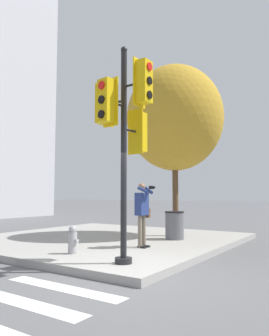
% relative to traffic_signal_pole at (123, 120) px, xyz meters
% --- Properties ---
extents(ground_plane, '(160.00, 160.00, 0.00)m').
position_rel_traffic_signal_pole_xyz_m(ground_plane, '(-0.35, -0.49, -3.22)').
color(ground_plane, '#5B5B5E').
extents(sidewalk_corner, '(8.00, 8.00, 0.17)m').
position_rel_traffic_signal_pole_xyz_m(sidewalk_corner, '(3.15, 3.01, -3.14)').
color(sidewalk_corner, '#9E9B96').
rests_on(sidewalk_corner, ground_plane).
extents(traffic_signal_pole, '(1.38, 1.37, 4.69)m').
position_rel_traffic_signal_pole_xyz_m(traffic_signal_pole, '(0.00, 0.00, 0.00)').
color(traffic_signal_pole, black).
rests_on(traffic_signal_pole, sidewalk_corner).
extents(person_photographer, '(0.58, 0.54, 1.75)m').
position_rel_traffic_signal_pole_xyz_m(person_photographer, '(2.02, 0.78, -2.01)').
color(person_photographer, black).
rests_on(person_photographer, sidewalk_corner).
extents(street_tree, '(3.48, 3.48, 6.12)m').
position_rel_traffic_signal_pole_xyz_m(street_tree, '(4.86, 1.18, 1.15)').
color(street_tree, brown).
rests_on(street_tree, sidewalk_corner).
extents(fire_hydrant, '(0.21, 0.27, 0.68)m').
position_rel_traffic_signal_pole_xyz_m(fire_hydrant, '(0.26, 1.69, -2.72)').
color(fire_hydrant, '#99999E').
rests_on(fire_hydrant, sidewalk_corner).
extents(trash_bin, '(0.63, 0.63, 0.90)m').
position_rel_traffic_signal_pole_xyz_m(trash_bin, '(3.99, 0.79, -2.60)').
color(trash_bin, '#5B5B60').
rests_on(trash_bin, sidewalk_corner).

